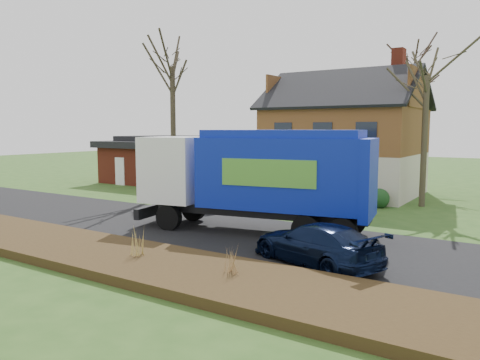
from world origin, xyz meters
The scene contains 13 objects.
ground centered at (0.00, 0.00, 0.00)m, with size 120.00×120.00×0.00m, color #2A4D19.
road centered at (0.00, 0.00, 0.01)m, with size 80.00×7.00×0.02m, color black.
mulch_verge centered at (0.00, -5.30, 0.15)m, with size 80.00×3.50×0.30m, color black.
main_house centered at (1.49, 13.91, 4.03)m, with size 12.95×8.95×9.26m.
ranch_house centered at (-12.00, 13.00, 1.81)m, with size 9.80×8.20×3.70m.
garbage_truck centered at (3.14, 0.91, 2.44)m, with size 10.17×4.32×4.23m.
silver_sedan centered at (-2.90, 4.32, 0.74)m, with size 1.57×4.51×1.48m, color #9EA0A6.
navy_wagon centered at (7.05, -2.10, 0.66)m, with size 1.86×4.58×1.33m, color black.
tree_front_west centered at (-8.00, 8.53, 9.57)m, with size 3.91×3.91×11.62m.
tree_front_east centered at (7.47, 11.37, 8.27)m, with size 3.66×3.66×10.18m.
tree_back centered at (4.43, 21.23, 9.82)m, with size 3.72×3.72×11.78m.
grass_clump_mid centered at (2.36, -5.23, 0.78)m, with size 0.34×0.28×0.95m.
grass_clump_east centered at (5.88, -5.11, 0.68)m, with size 0.31×0.25×0.76m.
Camera 1 is at (12.87, -15.52, 4.28)m, focal length 35.00 mm.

